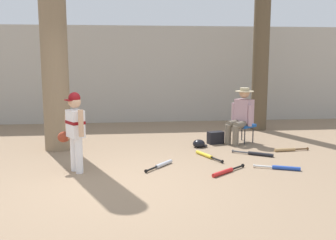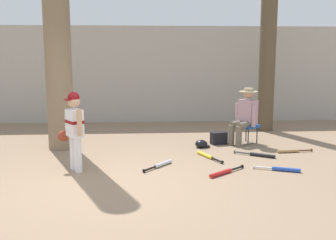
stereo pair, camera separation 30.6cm
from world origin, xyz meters
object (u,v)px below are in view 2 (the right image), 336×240
seated_spectator (245,114)px  bat_red_barrel (223,172)px  bat_black_composite (259,155)px  tree_near_player (57,37)px  bat_wood_tan (291,151)px  young_ballplayer (74,126)px  handbag_beside_stool (219,138)px  tree_behind_spectator (267,60)px  folding_stool (247,127)px  batting_helmet_black (201,144)px  bat_yellow_trainer (207,156)px  bat_blue_youth (282,169)px  bat_aluminum_silver (161,165)px

seated_spectator → bat_red_barrel: bearing=-112.5°
bat_red_barrel → bat_black_composite: bearing=49.8°
tree_near_player → bat_wood_tan: 5.11m
young_ballplayer → handbag_beside_stool: (2.74, 1.81, -0.61)m
tree_behind_spectator → bat_black_composite: (-0.94, -2.66, -1.75)m
folding_stool → batting_helmet_black: (-1.05, -0.36, -0.29)m
young_ballplayer → tree_behind_spectator: bearing=38.4°
bat_red_barrel → bat_black_composite: same height
tree_behind_spectator → bat_wood_tan: (-0.23, -2.39, -1.75)m
bat_wood_tan → batting_helmet_black: size_ratio=2.42×
tree_near_player → handbag_beside_stool: (3.29, 0.16, -2.11)m
bat_yellow_trainer → bat_black_composite: 0.99m
bat_wood_tan → bat_blue_youth: size_ratio=1.00×
tree_near_player → tree_behind_spectator: bearing=19.7°
folding_stool → batting_helmet_black: size_ratio=1.86×
bat_red_barrel → tree_near_player: bearing=145.6°
bat_wood_tan → bat_red_barrel: bearing=-140.4°
tree_near_player → bat_black_composite: tree_near_player is taller
bat_wood_tan → bat_aluminum_silver: size_ratio=1.18×
folding_stool → bat_yellow_trainer: size_ratio=0.71×
young_ballplayer → bat_wood_tan: young_ballplayer is taller
folding_stool → handbag_beside_stool: folding_stool is taller
seated_spectator → tree_near_player: bearing=-177.6°
folding_stool → bat_red_barrel: bearing=-113.7°
folding_stool → young_ballplayer: bearing=-151.0°
tree_near_player → batting_helmet_black: 3.60m
young_ballplayer → bat_wood_tan: (4.01, 0.97, -0.71)m
bat_yellow_trainer → bat_blue_youth: same height
seated_spectator → bat_blue_youth: size_ratio=1.66×
folding_stool → bat_blue_youth: 2.15m
tree_near_player → folding_stool: (3.92, 0.22, -1.87)m
bat_yellow_trainer → batting_helmet_black: (0.02, 0.80, 0.04)m
bat_aluminum_silver → batting_helmet_black: bearing=56.4°
folding_stool → bat_yellow_trainer: (-1.07, -1.16, -0.33)m
bat_black_composite → bat_blue_youth: size_ratio=0.96×
tree_near_player → seated_spectator: 4.17m
tree_behind_spectator → batting_helmet_black: (-1.91, -1.85, -1.71)m
bat_wood_tan → bat_yellow_trainer: 1.72m
handbag_beside_stool → bat_blue_youth: size_ratio=0.47×
folding_stool → handbag_beside_stool: (-0.63, -0.05, -0.23)m
tree_behind_spectator → bat_red_barrel: 4.51m
young_ballplayer → bat_red_barrel: young_ballplayer is taller
bat_black_composite → batting_helmet_black: batting_helmet_black is taller
tree_behind_spectator → bat_blue_youth: (-0.84, -3.61, -1.75)m
bat_black_composite → batting_helmet_black: size_ratio=2.33×
young_ballplayer → bat_aluminum_silver: (1.42, 0.15, -0.71)m
batting_helmet_black → bat_yellow_trainer: bearing=-91.2°
tree_near_player → folding_stool: tree_near_player is taller
seated_spectator → handbag_beside_stool: size_ratio=3.53×
handbag_beside_stool → tree_near_player: bearing=-177.1°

